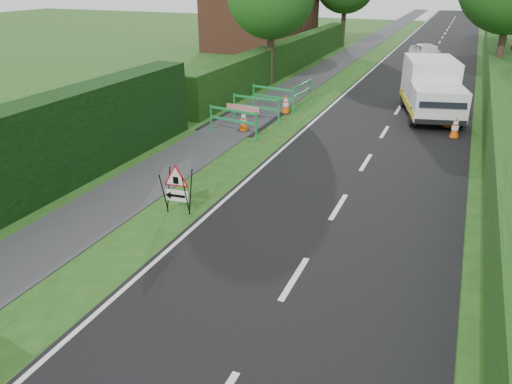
# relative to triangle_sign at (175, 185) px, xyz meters

# --- Properties ---
(ground) EXTENTS (120.00, 120.00, 0.00)m
(ground) POSITION_rel_triangle_sign_xyz_m (1.11, -2.62, -0.76)
(ground) COLOR #1D4915
(ground) RESTS_ON ground
(road_surface) EXTENTS (6.00, 90.00, 0.02)m
(road_surface) POSITION_rel_triangle_sign_xyz_m (3.61, 32.38, -0.75)
(road_surface) COLOR black
(road_surface) RESTS_ON ground
(footpath) EXTENTS (2.00, 90.00, 0.02)m
(footpath) POSITION_rel_triangle_sign_xyz_m (-1.89, 32.38, -0.75)
(footpath) COLOR #2D2D30
(footpath) RESTS_ON ground
(hedge_west_far) EXTENTS (1.00, 24.00, 1.80)m
(hedge_west_far) POSITION_rel_triangle_sign_xyz_m (-3.89, 19.38, -0.76)
(hedge_west_far) COLOR #14380F
(hedge_west_far) RESTS_ON ground
(hedge_east) EXTENTS (1.20, 50.00, 1.50)m
(hedge_east) POSITION_rel_triangle_sign_xyz_m (7.61, 13.38, -0.76)
(hedge_east) COLOR #14380F
(hedge_east) RESTS_ON ground
(house_west) EXTENTS (7.50, 7.40, 7.88)m
(house_west) POSITION_rel_triangle_sign_xyz_m (-8.89, 27.38, 2.14)
(house_west) COLOR brown
(house_west) RESTS_ON ground
(triangle_sign) EXTENTS (0.82, 0.82, 1.09)m
(triangle_sign) POSITION_rel_triangle_sign_xyz_m (0.00, 0.00, 0.00)
(triangle_sign) COLOR black
(triangle_sign) RESTS_ON ground
(works_van) EXTENTS (2.98, 5.17, 2.22)m
(works_van) POSITION_rel_triangle_sign_xyz_m (4.87, 11.97, 0.42)
(works_van) COLOR silver
(works_van) RESTS_ON ground
(traffic_cone_0) EXTENTS (0.38, 0.38, 0.79)m
(traffic_cone_0) POSITION_rel_triangle_sign_xyz_m (6.02, 9.15, -0.37)
(traffic_cone_0) COLOR black
(traffic_cone_0) RESTS_ON ground
(traffic_cone_1) EXTENTS (0.38, 0.38, 0.79)m
(traffic_cone_1) POSITION_rel_triangle_sign_xyz_m (5.74, 10.49, -0.37)
(traffic_cone_1) COLOR black
(traffic_cone_1) RESTS_ON ground
(traffic_cone_2) EXTENTS (0.38, 0.38, 0.79)m
(traffic_cone_2) POSITION_rel_triangle_sign_xyz_m (6.04, 13.49, -0.37)
(traffic_cone_2) COLOR black
(traffic_cone_2) RESTS_ON ground
(traffic_cone_3) EXTENTS (0.38, 0.38, 0.79)m
(traffic_cone_3) POSITION_rel_triangle_sign_xyz_m (-1.32, 7.04, -0.37)
(traffic_cone_3) COLOR black
(traffic_cone_3) RESTS_ON ground
(traffic_cone_4) EXTENTS (0.38, 0.38, 0.79)m
(traffic_cone_4) POSITION_rel_triangle_sign_xyz_m (-0.72, 10.06, -0.37)
(traffic_cone_4) COLOR black
(traffic_cone_4) RESTS_ON ground
(ped_barrier_0) EXTENTS (2.09, 0.71, 1.00)m
(ped_barrier_0) POSITION_rel_triangle_sign_xyz_m (-1.46, 6.42, -0.13)
(ped_barrier_0) COLOR #198C40
(ped_barrier_0) RESTS_ON ground
(ped_barrier_1) EXTENTS (2.08, 0.53, 1.00)m
(ped_barrier_1) POSITION_rel_triangle_sign_xyz_m (-1.43, 8.52, -0.13)
(ped_barrier_1) COLOR #198C40
(ped_barrier_1) RESTS_ON ground
(ped_barrier_2) EXTENTS (2.09, 0.68, 1.00)m
(ped_barrier_2) POSITION_rel_triangle_sign_xyz_m (-1.43, 10.44, -0.13)
(ped_barrier_2) COLOR #198C40
(ped_barrier_2) RESTS_ON ground
(ped_barrier_3) EXTENTS (0.48, 2.08, 1.00)m
(ped_barrier_3) POSITION_rel_triangle_sign_xyz_m (-0.53, 11.70, -0.13)
(ped_barrier_3) COLOR #198C40
(ped_barrier_3) RESTS_ON ground
(redwhite_plank) EXTENTS (1.50, 0.19, 0.25)m
(redwhite_plank) POSITION_rel_triangle_sign_xyz_m (-2.01, 8.51, -0.76)
(redwhite_plank) COLOR red
(redwhite_plank) RESTS_ON ground
(hatchback_car) EXTENTS (2.91, 4.06, 1.28)m
(hatchback_car) POSITION_rel_triangle_sign_xyz_m (3.54, 25.34, -0.12)
(hatchback_car) COLOR silver
(hatchback_car) RESTS_ON ground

